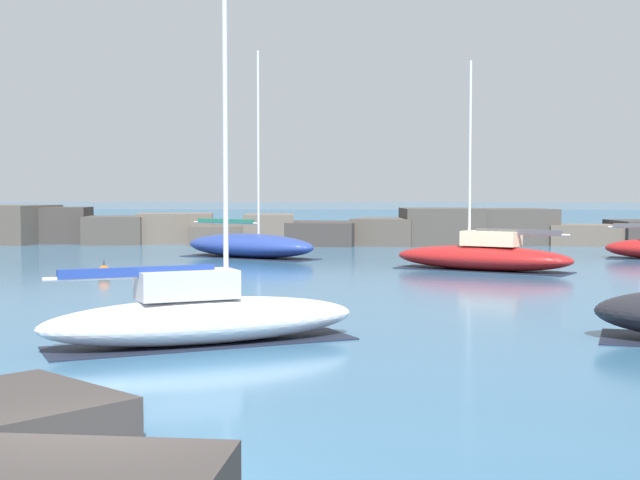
{
  "coord_description": "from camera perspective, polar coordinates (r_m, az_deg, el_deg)",
  "views": [
    {
      "loc": [
        2.82,
        -9.69,
        3.44
      ],
      "look_at": [
        0.88,
        28.6,
        1.38
      ],
      "focal_mm": 50.0,
      "sensor_mm": 36.0,
      "label": 1
    }
  ],
  "objects": [
    {
      "name": "mooring_buoy_orange_near",
      "position": [
        36.82,
        -13.65,
        -1.98
      ],
      "size": [
        0.5,
        0.5,
        0.7
      ],
      "color": "#EA5914",
      "rests_on": "ground"
    },
    {
      "name": "sailboat_moored_5",
      "position": [
        46.81,
        -4.54,
        -0.34
      ],
      "size": [
        8.11,
        6.08,
        10.72
      ],
      "color": "navy",
      "rests_on": "ground"
    },
    {
      "name": "sailboat_moored_3",
      "position": [
        39.73,
        10.39,
        -1.01
      ],
      "size": [
        8.2,
        5.89,
        9.2
      ],
      "color": "maroon",
      "rests_on": "ground"
    },
    {
      "name": "open_sea_beyond",
      "position": [
        119.1,
        1.54,
        1.43
      ],
      "size": [
        400.0,
        116.0,
        0.01
      ],
      "color": "#235175",
      "rests_on": "ground"
    },
    {
      "name": "sailboat_moored_0",
      "position": [
        20.44,
        -7.62,
        -4.86
      ],
      "size": [
        7.44,
        5.04,
        8.97
      ],
      "color": "silver",
      "rests_on": "ground"
    },
    {
      "name": "breakwater_jetty",
      "position": [
        58.94,
        0.47,
        0.69
      ],
      "size": [
        56.97,
        7.21,
        2.57
      ],
      "color": "#423D38",
      "rests_on": "ground"
    }
  ]
}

